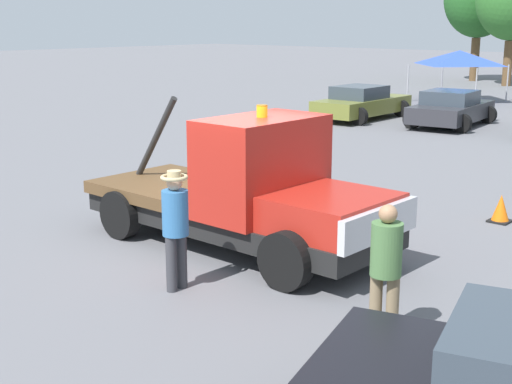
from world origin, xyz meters
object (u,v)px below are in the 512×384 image
at_px(tow_truck, 250,195).
at_px(parked_car_olive, 362,103).
at_px(person_at_hood, 175,220).
at_px(traffic_cone, 501,209).
at_px(parked_car_charcoal, 451,109).
at_px(canopy_tent_blue, 459,58).
at_px(person_near_truck, 386,263).

xyz_separation_m(tow_truck, parked_car_olive, (-7.92, 15.39, -0.32)).
height_order(person_at_hood, traffic_cone, person_at_hood).
height_order(parked_car_charcoal, canopy_tent_blue, canopy_tent_blue).
distance_m(tow_truck, parked_car_charcoal, 16.55).
bearing_deg(tow_truck, parked_car_charcoal, 105.19).
relative_size(tow_truck, parked_car_charcoal, 1.28).
bearing_deg(person_at_hood, canopy_tent_blue, 106.16).
bearing_deg(parked_car_charcoal, parked_car_olive, 91.75).
bearing_deg(parked_car_olive, tow_truck, -154.23).
distance_m(parked_car_olive, parked_car_charcoal, 3.62).
xyz_separation_m(tow_truck, parked_car_charcoal, (-4.35, 15.96, -0.33)).
relative_size(parked_car_olive, traffic_cone, 8.66).
height_order(tow_truck, person_at_hood, tow_truck).
xyz_separation_m(parked_car_charcoal, canopy_tent_blue, (-3.66, 7.95, 1.46)).
relative_size(canopy_tent_blue, traffic_cone, 6.46).
bearing_deg(parked_car_charcoal, tow_truck, -172.05).
relative_size(person_near_truck, person_at_hood, 0.97).
height_order(tow_truck, traffic_cone, tow_truck).
bearing_deg(canopy_tent_blue, tow_truck, -71.47).
distance_m(person_near_truck, person_at_hood, 3.21).
bearing_deg(parked_car_charcoal, traffic_cone, -156.40).
height_order(canopy_tent_blue, traffic_cone, canopy_tent_blue).
relative_size(person_near_truck, parked_car_olive, 0.36).
distance_m(tow_truck, traffic_cone, 5.23).
distance_m(person_at_hood, parked_car_charcoal, 18.66).
relative_size(person_near_truck, canopy_tent_blue, 0.48).
bearing_deg(tow_truck, person_near_truck, -23.02).
relative_size(tow_truck, canopy_tent_blue, 1.64).
xyz_separation_m(person_near_truck, person_at_hood, (-3.16, -0.55, 0.05)).
xyz_separation_m(person_near_truck, canopy_tent_blue, (-11.60, 25.43, 1.11)).
xyz_separation_m(person_at_hood, canopy_tent_blue, (-8.44, 25.98, 1.06)).
bearing_deg(person_at_hood, tow_truck, 99.74).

